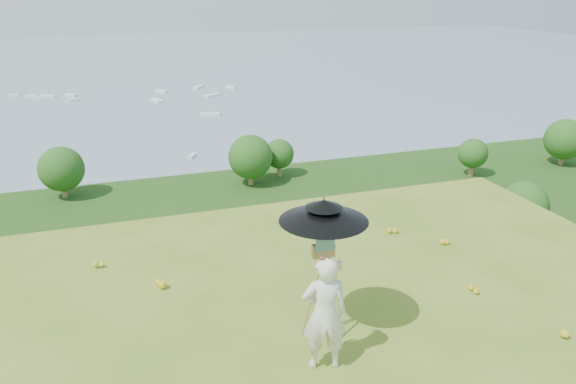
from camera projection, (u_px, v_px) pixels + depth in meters
name	position (u px, v px, depth m)	size (l,w,h in m)	color
shoreline_tier	(133.00, 267.00, 85.02)	(170.00, 28.00, 8.00)	#656051
bay_water	(103.00, 82.00, 230.62)	(700.00, 700.00, 0.00)	slate
slope_trees	(146.00, 260.00, 42.15)	(110.00, 50.00, 6.00)	#2C5519
harbor_town	(129.00, 228.00, 82.73)	(110.00, 22.00, 5.00)	beige
moored_boats	(63.00, 127.00, 156.70)	(140.00, 140.00, 0.70)	white
painter	(324.00, 314.00, 6.93)	(0.57, 0.37, 1.56)	white
field_easel	(322.00, 288.00, 7.50)	(0.59, 0.59, 1.56)	#9B6041
sun_umbrella	(323.00, 226.00, 7.21)	(1.16, 1.16, 0.80)	black
painter_cap	(326.00, 261.00, 6.67)	(0.18, 0.21, 0.10)	#D87877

